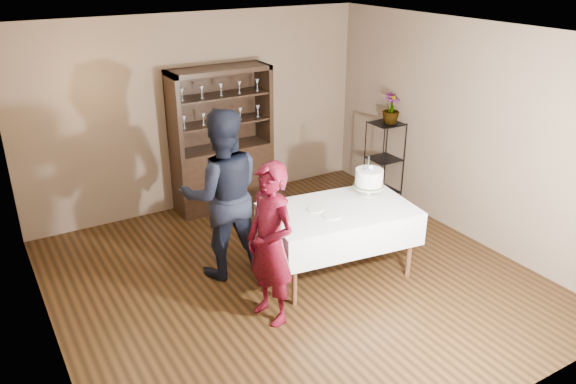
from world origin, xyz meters
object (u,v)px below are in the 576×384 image
cake (369,179)px  potted_plant (391,108)px  plant_etagere (384,159)px  cake_table (338,224)px  man (223,195)px  china_hutch (223,162)px  woman (271,244)px

cake → potted_plant: size_ratio=1.16×
plant_etagere → cake: cake is taller
cake_table → man: 1.32m
potted_plant → china_hutch: bearing=152.9°
china_hutch → cake: size_ratio=4.05×
cake_table → man: man is taller
man → china_hutch: bearing=-98.8°
woman → cake: size_ratio=3.37×
cake → man: bearing=160.8°
plant_etagere → potted_plant: bearing=-42.3°
cake_table → woman: size_ratio=1.05×
china_hutch → man: bearing=-114.2°
woman → potted_plant: woman is taller
china_hutch → man: china_hutch is taller
man → woman: bearing=106.5°
plant_etagere → woman: (-2.83, -1.69, 0.18)m
cake → potted_plant: bearing=42.3°
china_hutch → potted_plant: china_hutch is taller
china_hutch → potted_plant: (2.11, -1.08, 0.74)m
china_hutch → man: 1.89m
woman → cake: woman is taller
plant_etagere → woman: 3.30m
man → cake: (1.59, -0.55, 0.05)m
cake_table → potted_plant: 2.35m
cake_table → china_hutch: bearing=97.5°
cake_table → potted_plant: bearing=35.9°
plant_etagere → china_hutch: bearing=153.2°
plant_etagere → cake: (-1.26, -1.21, 0.36)m
woman → potted_plant: bearing=109.6°
potted_plant → woman: bearing=-149.9°
potted_plant → cake_table: bearing=-144.1°
woman → man: man is taller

